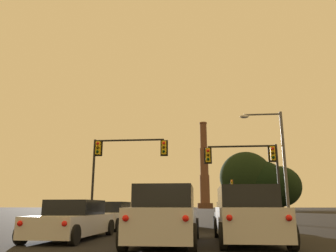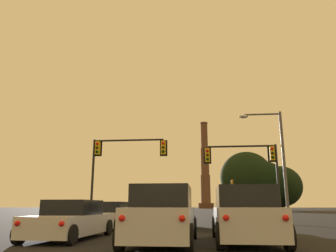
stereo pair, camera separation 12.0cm
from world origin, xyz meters
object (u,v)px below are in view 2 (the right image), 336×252
(traffic_light_far_right, at_px, (233,191))
(traffic_light_overhead_left, at_px, (118,158))
(traffic_light_overhead_right, at_px, (252,162))
(street_lamp, at_px, (276,153))
(sedan_center_lane_front, at_px, (175,216))
(smokestack, at_px, (205,173))
(suv_center_lane_second, at_px, (163,216))
(sedan_right_lane_front, at_px, (233,217))
(suv_right_lane_second, at_px, (244,215))
(sedan_left_lane_second, at_px, (71,221))
(sedan_left_lane_front, at_px, (109,216))

(traffic_light_far_right, xyz_separation_m, traffic_light_overhead_left, (-11.79, -34.45, 0.99))
(traffic_light_overhead_right, distance_m, street_lamp, 2.25)
(traffic_light_far_right, bearing_deg, sedan_center_lane_front, -99.65)
(sedan_center_lane_front, distance_m, traffic_light_overhead_left, 8.73)
(traffic_light_overhead_right, xyz_separation_m, smokestack, (-2.23, 145.62, 13.19))
(suv_center_lane_second, xyz_separation_m, traffic_light_far_right, (6.61, 47.92, 2.94))
(sedan_center_lane_front, height_order, street_lamp, street_lamp)
(sedan_center_lane_front, bearing_deg, smokestack, 91.00)
(sedan_center_lane_front, relative_size, street_lamp, 0.62)
(sedan_center_lane_front, xyz_separation_m, traffic_light_far_right, (6.86, 40.33, 3.17))
(sedan_right_lane_front, height_order, traffic_light_overhead_left, traffic_light_overhead_left)
(sedan_right_lane_front, relative_size, traffic_light_overhead_right, 0.84)
(suv_right_lane_second, distance_m, traffic_light_far_right, 47.56)
(sedan_right_lane_front, distance_m, sedan_center_lane_front, 3.28)
(traffic_light_overhead_right, bearing_deg, suv_right_lane_second, -99.90)
(sedan_left_lane_second, bearing_deg, traffic_light_overhead_right, 56.18)
(sedan_right_lane_front, height_order, sedan_left_lane_second, same)
(suv_right_lane_second, relative_size, traffic_light_overhead_left, 0.78)
(sedan_left_lane_second, bearing_deg, suv_right_lane_second, -4.67)
(traffic_light_overhead_right, relative_size, smokestack, 0.13)
(sedan_left_lane_front, distance_m, sedan_right_lane_front, 6.59)
(traffic_light_overhead_left, bearing_deg, sedan_right_lane_front, -41.18)
(street_lamp, height_order, smokestack, smokestack)
(traffic_light_far_right, distance_m, traffic_light_overhead_left, 36.43)
(traffic_light_overhead_left, relative_size, street_lamp, 0.82)
(traffic_light_overhead_left, bearing_deg, street_lamp, -7.81)
(sedan_left_lane_front, xyz_separation_m, sedan_center_lane_front, (3.50, 0.78, 0.00))
(sedan_right_lane_front, bearing_deg, traffic_light_overhead_right, 72.21)
(sedan_left_lane_front, xyz_separation_m, traffic_light_far_right, (10.36, 41.11, 3.17))
(sedan_right_lane_front, distance_m, traffic_light_overhead_left, 11.42)
(sedan_left_lane_second, relative_size, suv_right_lane_second, 0.97)
(sedan_right_lane_front, height_order, smokestack, smokestack)
(sedan_left_lane_front, distance_m, traffic_light_far_right, 42.52)
(sedan_right_lane_front, relative_size, traffic_light_overhead_left, 0.75)
(suv_right_lane_second, bearing_deg, sedan_right_lane_front, 88.76)
(sedan_center_lane_front, relative_size, smokestack, 0.11)
(sedan_left_lane_second, bearing_deg, sedan_center_lane_front, 62.89)
(sedan_center_lane_front, distance_m, traffic_light_overhead_right, 8.73)
(suv_center_lane_second, height_order, suv_right_lane_second, same)
(sedan_right_lane_front, height_order, suv_center_lane_second, suv_center_lane_second)
(sedan_right_lane_front, height_order, sedan_center_lane_front, same)
(suv_center_lane_second, distance_m, smokestack, 160.07)
(suv_right_lane_second, distance_m, street_lamp, 12.47)
(traffic_light_far_right, xyz_separation_m, street_lamp, (-0.21, -36.04, 0.93))
(suv_center_lane_second, distance_m, suv_right_lane_second, 2.78)
(sedan_left_lane_front, height_order, traffic_light_overhead_left, traffic_light_overhead_left)
(sedan_left_lane_front, distance_m, traffic_light_overhead_left, 7.98)
(street_lamp, distance_m, smokestack, 147.90)
(sedan_right_lane_front, relative_size, sedan_center_lane_front, 0.99)
(suv_center_lane_second, relative_size, traffic_light_far_right, 0.84)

